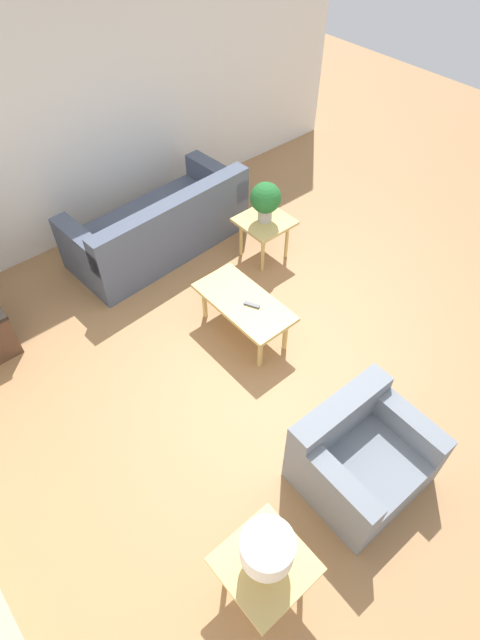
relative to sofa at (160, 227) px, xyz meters
The scene contains 10 objects.
ground_plane 2.15m from the sofa, behind, with size 14.00×14.00×0.00m, color #A87A4C.
wall_right 1.40m from the sofa, ahead, with size 0.12×7.20×2.70m.
sofa is the anchor object (origin of this frame).
armchair 3.46m from the sofa, behind, with size 0.85×0.96×0.74m.
coffee_table 1.66m from the sofa, behind, with size 1.04×0.51×0.45m.
side_table_plant 1.23m from the sofa, 137.03° to the right, with size 0.56×0.56×0.51m.
side_table_lamp 3.92m from the sofa, 155.74° to the left, with size 0.56×0.56×0.51m.
potted_plant 1.31m from the sofa, 137.03° to the right, with size 0.34×0.34×0.46m.
table_lamp 3.94m from the sofa, 155.74° to the left, with size 0.33×0.33×0.40m.
remote_control 1.77m from the sofa, behind, with size 0.16×0.11×0.02m.
Camera 1 is at (-2.08, 2.33, 3.91)m, focal length 28.00 mm.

